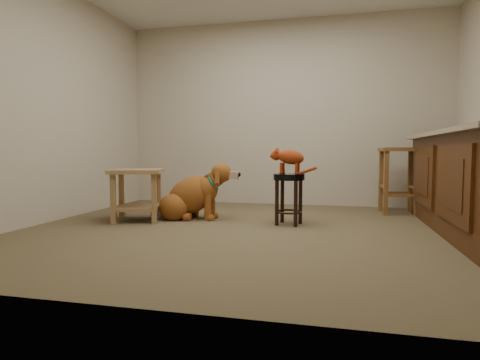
% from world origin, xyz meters
% --- Properties ---
extents(floor, '(4.50, 4.00, 0.01)m').
position_xyz_m(floor, '(0.00, 0.00, 0.00)').
color(floor, brown).
rests_on(floor, ground).
extents(room_shell, '(4.54, 4.04, 2.62)m').
position_xyz_m(room_shell, '(0.00, 0.00, 1.68)').
color(room_shell, '#BCB098').
rests_on(room_shell, ground).
extents(cabinet_run, '(0.70, 2.56, 0.94)m').
position_xyz_m(cabinet_run, '(1.94, 0.30, 0.44)').
color(cabinet_run, '#4C260D').
rests_on(cabinet_run, ground).
extents(padded_stool, '(0.32, 0.32, 0.53)m').
position_xyz_m(padded_stool, '(0.27, 0.40, 0.37)').
color(padded_stool, black).
rests_on(padded_stool, ground).
extents(wood_stool, '(0.46, 0.46, 0.80)m').
position_xyz_m(wood_stool, '(1.48, 1.45, 0.42)').
color(wood_stool, brown).
rests_on(wood_stool, ground).
extents(side_table, '(0.69, 0.69, 0.56)m').
position_xyz_m(side_table, '(-1.37, 0.26, 0.37)').
color(side_table, olive).
rests_on(side_table, ground).
extents(golden_retriever, '(1.06, 0.53, 0.67)m').
position_xyz_m(golden_retriever, '(-0.83, 0.52, 0.25)').
color(golden_retriever, brown).
rests_on(golden_retriever, ground).
extents(tabby_kitten, '(0.49, 0.18, 0.30)m').
position_xyz_m(tabby_kitten, '(0.26, 0.40, 0.69)').
color(tabby_kitten, maroon).
rests_on(tabby_kitten, padded_stool).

